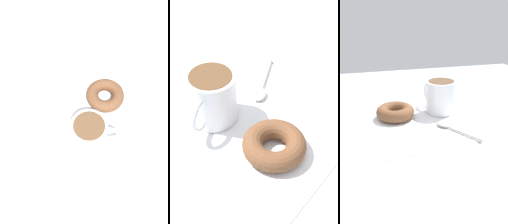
{
  "view_description": "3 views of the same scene",
  "coord_description": "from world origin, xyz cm",
  "views": [
    {
      "loc": [
        -14.56,
        27.56,
        58.45
      ],
      "look_at": [
        -2.55,
        0.49,
        2.3
      ],
      "focal_mm": 40.0,
      "sensor_mm": 36.0,
      "label": 1
    },
    {
      "loc": [
        -35.94,
        -30.09,
        46.27
      ],
      "look_at": [
        -2.55,
        0.49,
        2.3
      ],
      "focal_mm": 60.0,
      "sensor_mm": 36.0,
      "label": 2
    },
    {
      "loc": [
        55.15,
        -15.61,
        27.51
      ],
      "look_at": [
        -2.55,
        0.49,
        2.3
      ],
      "focal_mm": 40.0,
      "sensor_mm": 36.0,
      "label": 3
    }
  ],
  "objects": [
    {
      "name": "spoon",
      "position": [
        4.32,
        4.82,
        0.7
      ],
      "size": [
        12.07,
        7.75,
        0.9
      ],
      "color": "#B7B2A8",
      "rests_on": "napkin"
    },
    {
      "name": "ground_plane",
      "position": [
        0.0,
        0.0,
        -1.0
      ],
      "size": [
        120.0,
        120.0,
        2.0
      ],
      "primitive_type": "cube",
      "color": "#99A8B7"
    },
    {
      "name": "coffee_cup",
      "position": [
        -6.58,
        6.31,
        4.9
      ],
      "size": [
        11.27,
        8.29,
        8.92
      ],
      "color": "white",
      "rests_on": "napkin"
    },
    {
      "name": "donut",
      "position": [
        -5.56,
        -6.57,
        1.92
      ],
      "size": [
        10.13,
        10.13,
        3.25
      ],
      "primitive_type": "torus",
      "color": "brown",
      "rests_on": "napkin"
    },
    {
      "name": "napkin",
      "position": [
        -2.55,
        0.49,
        0.15
      ],
      "size": [
        33.13,
        33.13,
        0.3
      ],
      "primitive_type": "cube",
      "rotation": [
        0.0,
        0.0,
        0.08
      ],
      "color": "white",
      "rests_on": "ground_plane"
    }
  ]
}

